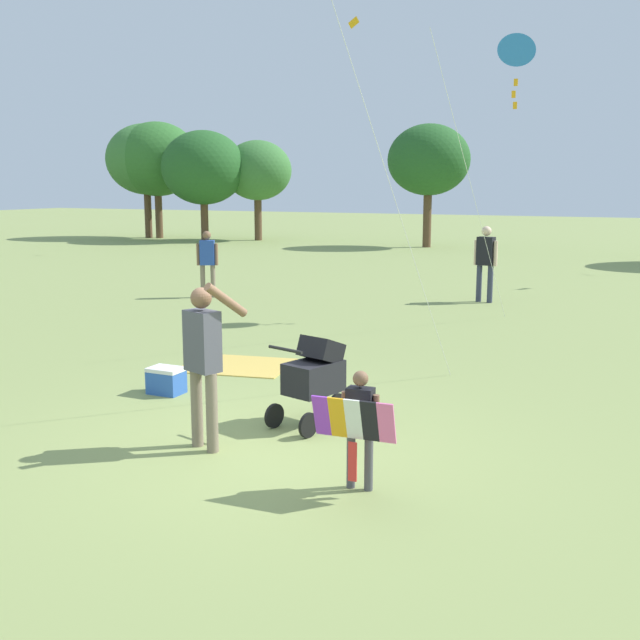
# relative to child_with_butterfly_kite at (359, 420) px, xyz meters

# --- Properties ---
(ground_plane) EXTENTS (120.00, 120.00, 0.00)m
(ground_plane) POSITION_rel_child_with_butterfly_kite_xyz_m (-1.33, 0.65, -0.66)
(ground_plane) COLOR #849351
(treeline_distant) EXTENTS (46.37, 6.36, 5.77)m
(treeline_distant) POSITION_rel_child_with_butterfly_kite_xyz_m (-6.47, 25.27, 2.92)
(treeline_distant) COLOR brown
(treeline_distant) RESTS_ON ground
(child_with_butterfly_kite) EXTENTS (0.75, 0.35, 1.10)m
(child_with_butterfly_kite) POSITION_rel_child_with_butterfly_kite_xyz_m (0.00, 0.00, 0.00)
(child_with_butterfly_kite) COLOR #4C4C51
(child_with_butterfly_kite) RESTS_ON ground
(person_adult_flyer) EXTENTS (0.65, 0.51, 1.78)m
(person_adult_flyer) POSITION_rel_child_with_butterfly_kite_xyz_m (-1.86, 0.34, 0.37)
(person_adult_flyer) COLOR #7F705B
(person_adult_flyer) RESTS_ON ground
(stroller) EXTENTS (0.71, 1.12, 1.03)m
(stroller) POSITION_rel_child_with_butterfly_kite_xyz_m (-1.17, 1.56, -0.05)
(stroller) COLOR black
(stroller) RESTS_ON ground
(kite_orange_delta) EXTENTS (0.99, 4.15, 5.62)m
(kite_orange_delta) POSITION_rel_child_with_butterfly_kite_xyz_m (-0.65, 9.70, 4.61)
(kite_orange_delta) COLOR blue
(kite_orange_delta) RESTS_ON ground
(person_red_shirt) EXTENTS (0.56, 0.29, 1.77)m
(person_red_shirt) POSITION_rel_child_with_butterfly_kite_xyz_m (-1.48, 11.47, 0.39)
(person_red_shirt) COLOR #33384C
(person_red_shirt) RESTS_ON ground
(person_kid_running) EXTENTS (0.47, 0.35, 1.61)m
(person_kid_running) POSITION_rel_child_with_butterfly_kite_xyz_m (-7.76, 9.41, 0.29)
(person_kid_running) COLOR #7F705B
(person_kid_running) RESTS_ON ground
(picnic_blanket) EXTENTS (1.78, 1.52, 0.02)m
(picnic_blanket) POSITION_rel_child_with_butterfly_kite_xyz_m (-3.46, 3.62, -0.65)
(picnic_blanket) COLOR gold
(picnic_blanket) RESTS_ON ground
(cooler_box) EXTENTS (0.45, 0.33, 0.35)m
(cooler_box) POSITION_rel_child_with_butterfly_kite_xyz_m (-3.51, 1.91, -0.48)
(cooler_box) COLOR #2D5BB7
(cooler_box) RESTS_ON ground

